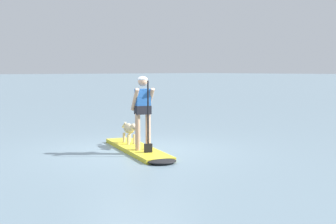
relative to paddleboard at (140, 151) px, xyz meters
name	(u,v)px	position (x,y,z in m)	size (l,w,h in m)	color
ground_plane	(137,151)	(-0.22, 0.07, -0.05)	(400.00, 400.00, 0.00)	slate
paddleboard	(140,151)	(0.00, 0.00, 0.00)	(3.50, 1.67, 0.10)	yellow
person_paddler	(143,108)	(0.21, -0.07, 1.05)	(0.67, 0.57, 1.73)	tan
dog	(130,129)	(-0.76, 0.24, 0.42)	(1.04, 0.41, 0.55)	#CCB78C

